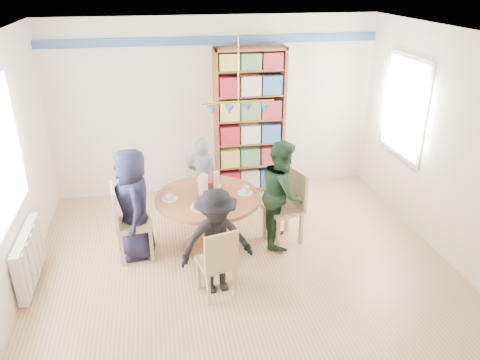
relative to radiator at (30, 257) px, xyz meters
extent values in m
plane|color=tan|center=(2.42, -0.30, -0.35)|extent=(5.00, 5.00, 0.00)
plane|color=white|center=(2.42, -0.30, 2.35)|extent=(5.00, 5.00, 0.00)
plane|color=white|center=(2.42, 2.20, 1.00)|extent=(5.00, 0.00, 5.00)
plane|color=white|center=(2.42, -2.80, 1.00)|extent=(5.00, 0.00, 5.00)
plane|color=white|center=(4.92, -0.30, 1.00)|extent=(0.00, 5.00, 5.00)
cube|color=#355193|center=(2.42, 2.18, 2.00)|extent=(5.00, 0.02, 0.12)
cube|color=white|center=(-0.05, 0.00, 1.25)|extent=(0.01, 1.20, 1.40)
cube|color=white|center=(4.90, 1.00, 1.20)|extent=(0.03, 1.12, 1.42)
cube|color=white|center=(4.88, 1.00, 1.20)|extent=(0.01, 1.00, 1.30)
cylinder|color=gold|center=(2.42, 0.20, 1.98)|extent=(0.01, 0.01, 0.75)
cylinder|color=gold|center=(2.42, 0.20, 1.60)|extent=(0.80, 0.02, 0.02)
cone|color=#426EBA|center=(2.12, 0.20, 1.52)|extent=(0.11, 0.11, 0.10)
cone|color=#426EBA|center=(2.32, 0.20, 1.52)|extent=(0.11, 0.11, 0.10)
cone|color=#426EBA|center=(2.52, 0.20, 1.52)|extent=(0.11, 0.11, 0.10)
cone|color=#426EBA|center=(2.72, 0.20, 1.52)|extent=(0.11, 0.11, 0.10)
cube|color=silver|center=(0.00, 0.00, 0.00)|extent=(0.10, 1.00, 0.60)
cube|color=silver|center=(0.06, -0.40, 0.00)|extent=(0.02, 0.06, 0.56)
cube|color=silver|center=(0.06, -0.20, 0.00)|extent=(0.02, 0.06, 0.56)
cube|color=silver|center=(0.06, 0.00, 0.00)|extent=(0.02, 0.06, 0.56)
cube|color=silver|center=(0.06, 0.20, 0.00)|extent=(0.02, 0.06, 0.56)
cube|color=silver|center=(0.06, 0.40, 0.00)|extent=(0.02, 0.06, 0.56)
cylinder|color=brown|center=(2.07, 0.35, 0.37)|extent=(1.30, 1.30, 0.05)
cylinder|color=brown|center=(2.07, 0.35, 0.00)|extent=(0.16, 0.16, 0.70)
cylinder|color=brown|center=(2.07, 0.35, -0.33)|extent=(0.70, 0.70, 0.04)
cube|color=tan|center=(1.14, 0.34, 0.11)|extent=(0.48, 0.48, 0.05)
cube|color=tan|center=(0.95, 0.32, 0.37)|extent=(0.09, 0.43, 0.52)
cube|color=tan|center=(1.34, 0.19, -0.13)|extent=(0.05, 0.05, 0.44)
cube|color=tan|center=(1.30, 0.54, -0.13)|extent=(0.05, 0.05, 0.44)
cube|color=tan|center=(0.99, 0.15, -0.13)|extent=(0.05, 0.05, 0.44)
cube|color=tan|center=(0.95, 0.50, -0.13)|extent=(0.05, 0.05, 0.44)
cube|color=tan|center=(3.04, 0.38, 0.11)|extent=(0.53, 0.53, 0.05)
cube|color=tan|center=(3.22, 0.44, 0.36)|extent=(0.16, 0.42, 0.51)
cube|color=tan|center=(2.82, 0.50, -0.13)|extent=(0.05, 0.05, 0.44)
cube|color=tan|center=(2.92, 0.17, -0.13)|extent=(0.05, 0.05, 0.44)
cube|color=tan|center=(3.16, 0.60, -0.13)|extent=(0.05, 0.05, 0.44)
cube|color=tan|center=(3.25, 0.26, -0.13)|extent=(0.05, 0.05, 0.44)
cube|color=tan|center=(2.08, 1.28, 0.07)|extent=(0.40, 0.40, 0.05)
cube|color=tan|center=(2.08, 1.46, 0.31)|extent=(0.39, 0.04, 0.47)
cube|color=tan|center=(1.92, 1.12, -0.15)|extent=(0.04, 0.04, 0.40)
cube|color=tan|center=(2.23, 1.12, -0.15)|extent=(0.04, 0.04, 0.40)
cube|color=tan|center=(1.92, 1.44, -0.15)|extent=(0.04, 0.04, 0.40)
cube|color=tan|center=(2.24, 1.44, -0.15)|extent=(0.04, 0.04, 0.40)
cube|color=tan|center=(2.03, -0.56, 0.05)|extent=(0.45, 0.45, 0.04)
cube|color=tan|center=(2.07, -0.72, 0.27)|extent=(0.37, 0.12, 0.44)
cube|color=tan|center=(2.14, -0.38, -0.16)|extent=(0.04, 0.04, 0.38)
cube|color=tan|center=(1.85, -0.45, -0.16)|extent=(0.04, 0.04, 0.38)
cube|color=tan|center=(2.21, -0.67, -0.16)|extent=(0.04, 0.04, 0.38)
cube|color=tan|center=(1.92, -0.74, -0.16)|extent=(0.04, 0.04, 0.38)
imported|color=#161732|center=(1.17, 0.40, 0.35)|extent=(0.56, 0.76, 1.41)
imported|color=#19321E|center=(3.02, 0.38, 0.35)|extent=(0.67, 0.78, 1.39)
imported|color=gray|center=(2.09, 1.23, 0.25)|extent=(0.50, 0.40, 1.20)
imported|color=black|center=(2.05, -0.50, 0.27)|extent=(0.85, 0.55, 1.24)
cube|color=brown|center=(2.41, 2.04, 0.78)|extent=(0.04, 0.32, 2.26)
cube|color=brown|center=(3.45, 2.04, 0.78)|extent=(0.04, 0.32, 2.26)
cube|color=brown|center=(2.93, 2.04, 1.89)|extent=(1.08, 0.32, 0.04)
cube|color=brown|center=(2.93, 2.04, -0.32)|extent=(1.08, 0.32, 0.06)
cube|color=brown|center=(2.93, 2.19, 0.78)|extent=(1.08, 0.02, 2.26)
cube|color=brown|center=(2.93, 2.04, 0.08)|extent=(1.01, 0.30, 0.03)
cube|color=brown|center=(2.93, 2.04, 0.46)|extent=(1.01, 0.30, 0.03)
cube|color=brown|center=(2.93, 2.04, 0.84)|extent=(1.01, 0.30, 0.03)
cube|color=brown|center=(2.93, 2.04, 1.21)|extent=(1.01, 0.30, 0.03)
cube|color=brown|center=(2.93, 2.04, 1.59)|extent=(1.01, 0.30, 0.03)
cube|color=maroon|center=(2.60, 2.02, -0.15)|extent=(0.30, 0.24, 0.28)
cube|color=beige|center=(2.93, 2.02, -0.15)|extent=(0.30, 0.24, 0.28)
cube|color=#285693|center=(3.25, 2.02, -0.15)|extent=(0.30, 0.24, 0.28)
cube|color=#BCB74B|center=(2.60, 2.02, 0.23)|extent=(0.30, 0.24, 0.28)
cube|color=#417546|center=(2.93, 2.02, 0.23)|extent=(0.30, 0.24, 0.28)
cube|color=maroon|center=(3.25, 2.02, 0.23)|extent=(0.30, 0.24, 0.28)
cube|color=maroon|center=(2.60, 2.02, 0.61)|extent=(0.30, 0.24, 0.28)
cube|color=beige|center=(2.93, 2.02, 0.61)|extent=(0.30, 0.24, 0.28)
cube|color=#285693|center=(3.25, 2.02, 0.61)|extent=(0.30, 0.24, 0.28)
cube|color=#BCB74B|center=(2.60, 2.02, 0.99)|extent=(0.30, 0.24, 0.28)
cube|color=#417546|center=(2.93, 2.02, 0.99)|extent=(0.30, 0.24, 0.28)
cube|color=maroon|center=(3.25, 2.02, 0.99)|extent=(0.30, 0.24, 0.28)
cube|color=maroon|center=(2.60, 2.02, 1.37)|extent=(0.30, 0.24, 0.28)
cube|color=beige|center=(2.93, 2.02, 1.37)|extent=(0.30, 0.24, 0.28)
cube|color=#285693|center=(3.25, 2.02, 1.37)|extent=(0.30, 0.24, 0.28)
cube|color=#BCB74B|center=(2.60, 2.02, 1.72)|extent=(0.30, 0.24, 0.23)
cube|color=#417546|center=(2.93, 2.02, 1.72)|extent=(0.30, 0.24, 0.23)
cube|color=maroon|center=(3.25, 2.02, 1.72)|extent=(0.30, 0.24, 0.23)
cylinder|color=white|center=(2.02, 0.43, 0.52)|extent=(0.12, 0.12, 0.23)
sphere|color=white|center=(2.02, 0.43, 0.63)|extent=(0.09, 0.09, 0.09)
cylinder|color=silver|center=(2.18, 0.47, 0.54)|extent=(0.07, 0.07, 0.27)
cylinder|color=#426EBA|center=(2.18, 0.47, 0.68)|extent=(0.03, 0.03, 0.03)
cylinder|color=white|center=(2.11, 0.63, 0.41)|extent=(0.29, 0.29, 0.01)
cylinder|color=maroon|center=(2.11, 0.63, 0.46)|extent=(0.23, 0.23, 0.09)
cylinder|color=white|center=(1.97, 0.06, 0.41)|extent=(0.29, 0.29, 0.01)
cylinder|color=maroon|center=(1.97, 0.06, 0.46)|extent=(0.23, 0.23, 0.09)
cylinder|color=white|center=(1.60, 0.36, 0.40)|extent=(0.19, 0.19, 0.01)
imported|color=white|center=(1.60, 0.36, 0.45)|extent=(0.12, 0.12, 0.09)
cylinder|color=white|center=(2.53, 0.36, 0.40)|extent=(0.19, 0.19, 0.01)
imported|color=white|center=(2.53, 0.36, 0.45)|extent=(0.10, 0.10, 0.09)
cylinder|color=white|center=(2.07, 0.82, 0.40)|extent=(0.19, 0.19, 0.01)
imported|color=white|center=(2.07, 0.82, 0.45)|extent=(0.12, 0.12, 0.09)
cylinder|color=white|center=(2.07, -0.11, 0.40)|extent=(0.19, 0.19, 0.01)
imported|color=white|center=(2.07, -0.11, 0.45)|extent=(0.10, 0.10, 0.09)
camera|label=1|loc=(1.51, -4.77, 2.93)|focal=35.00mm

